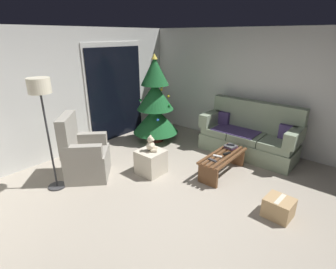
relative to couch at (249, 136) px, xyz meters
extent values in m
plane|color=#9E9384|center=(-2.32, -0.11, -0.40)|extent=(7.00, 7.00, 0.00)
cube|color=silver|center=(-2.32, 2.95, 0.85)|extent=(5.72, 0.12, 2.50)
cube|color=silver|center=(0.54, -0.11, 0.85)|extent=(0.12, 6.00, 2.50)
cube|color=silver|center=(-1.09, 2.87, 0.70)|extent=(1.60, 0.02, 2.20)
cube|color=black|center=(-1.09, 2.86, 0.65)|extent=(1.50, 0.02, 2.10)
cube|color=gray|center=(-0.07, 0.00, -0.23)|extent=(0.77, 1.90, 0.34)
cube|color=gray|center=(-0.09, -0.62, 0.01)|extent=(0.68, 0.60, 0.14)
cube|color=gray|center=(-0.09, 0.00, 0.01)|extent=(0.68, 0.60, 0.14)
cube|color=gray|center=(-0.08, 0.62, 0.01)|extent=(0.68, 0.60, 0.14)
cube|color=gray|center=(0.23, 0.00, 0.38)|extent=(0.21, 1.90, 0.60)
cube|color=gray|center=(-0.07, -0.87, 0.22)|extent=(0.76, 0.20, 0.28)
cube|color=gray|center=(-0.06, 0.87, 0.22)|extent=(0.76, 0.20, 0.28)
cube|color=#47386B|center=(-0.11, 0.25, 0.09)|extent=(0.60, 0.90, 0.02)
cube|color=#47386B|center=(0.09, -0.70, 0.22)|extent=(0.12, 0.32, 0.28)
cube|color=#47386B|center=(0.10, 0.70, 0.22)|extent=(0.12, 0.32, 0.28)
cube|color=brown|center=(-1.10, -0.18, -0.05)|extent=(1.10, 0.05, 0.04)
cube|color=brown|center=(-1.10, -0.09, -0.05)|extent=(1.10, 0.05, 0.04)
cube|color=brown|center=(-1.10, -0.01, -0.05)|extent=(1.10, 0.05, 0.04)
cube|color=brown|center=(-1.10, 0.08, -0.05)|extent=(1.10, 0.05, 0.04)
cube|color=brown|center=(-1.10, 0.17, -0.05)|extent=(1.10, 0.05, 0.04)
cube|color=brown|center=(-1.59, -0.01, -0.23)|extent=(0.05, 0.36, 0.34)
cube|color=brown|center=(-0.61, -0.01, -0.23)|extent=(0.05, 0.36, 0.34)
cube|color=silver|center=(-1.24, 0.03, -0.02)|extent=(0.08, 0.16, 0.02)
cube|color=#333338|center=(-1.43, 0.02, -0.02)|extent=(0.06, 0.16, 0.02)
cube|color=black|center=(-1.04, -0.04, -0.02)|extent=(0.16, 0.09, 0.02)
cube|color=#6B3D7A|center=(-0.74, 0.04, -0.01)|extent=(0.22, 0.21, 0.03)
cube|color=#4C4C51|center=(-0.77, 0.03, 0.02)|extent=(0.22, 0.22, 0.03)
cube|color=black|center=(-0.76, 0.04, 0.04)|extent=(0.12, 0.16, 0.01)
cylinder|color=#4C1E19|center=(-0.72, 1.97, -0.35)|extent=(0.36, 0.36, 0.10)
cylinder|color=brown|center=(-0.72, 1.97, -0.24)|extent=(0.08, 0.08, 0.12)
cone|color=#195628|center=(-0.72, 1.97, 0.12)|extent=(1.04, 1.04, 0.60)
cone|color=#195628|center=(-0.72, 1.97, 0.67)|extent=(0.83, 0.83, 0.60)
cone|color=#195628|center=(-0.72, 1.97, 1.22)|extent=(0.61, 0.61, 0.60)
sphere|color=red|center=(-0.50, 2.30, 0.38)|extent=(0.06, 0.06, 0.06)
sphere|color=#B233A5|center=(-0.36, 1.98, 0.52)|extent=(0.06, 0.06, 0.06)
sphere|color=gold|center=(-0.90, 1.86, 1.02)|extent=(0.06, 0.06, 0.06)
sphere|color=white|center=(-0.49, 2.08, 0.91)|extent=(0.06, 0.06, 0.06)
sphere|color=gold|center=(-0.43, 1.82, 0.63)|extent=(0.06, 0.06, 0.06)
sphere|color=blue|center=(-0.55, 2.12, 1.02)|extent=(0.06, 0.06, 0.06)
sphere|color=#1E8C33|center=(-0.98, 2.18, 0.59)|extent=(0.06, 0.06, 0.06)
sphere|color=blue|center=(-0.99, 1.65, 0.24)|extent=(0.06, 0.06, 0.06)
sphere|color=#1E8C33|center=(-0.64, 1.62, 0.49)|extent=(0.06, 0.06, 0.06)
sphere|color=blue|center=(-0.69, 2.17, 1.08)|extent=(0.06, 0.06, 0.06)
sphere|color=gold|center=(-0.43, 2.04, 0.75)|extent=(0.06, 0.06, 0.06)
sphere|color=gold|center=(-0.45, 2.01, 0.82)|extent=(0.06, 0.06, 0.06)
cone|color=#EAD14C|center=(-0.72, 1.97, 1.52)|extent=(0.14, 0.14, 0.12)
cube|color=gray|center=(-2.70, 1.75, -0.24)|extent=(0.96, 0.96, 0.31)
cube|color=gray|center=(-2.70, 1.75, 0.00)|extent=(0.96, 0.96, 0.18)
cube|color=gray|center=(-2.89, 1.94, 0.41)|extent=(0.59, 0.60, 0.64)
cube|color=gray|center=(-2.49, 1.93, 0.20)|extent=(0.51, 0.51, 0.22)
cube|color=gray|center=(-2.88, 1.54, 0.20)|extent=(0.51, 0.51, 0.22)
cylinder|color=#2D2D30|center=(-3.25, 1.86, -0.39)|extent=(0.28, 0.28, 0.02)
cylinder|color=#2D2D30|center=(-3.25, 1.86, 0.40)|extent=(0.03, 0.03, 1.55)
cylinder|color=beige|center=(-3.25, 1.86, 1.27)|extent=(0.32, 0.32, 0.22)
cube|color=beige|center=(-1.90, 1.00, -0.18)|extent=(0.44, 0.44, 0.43)
cylinder|color=beige|center=(-1.83, 0.98, 0.07)|extent=(0.12, 0.13, 0.06)
cylinder|color=beige|center=(-1.90, 0.92, 0.07)|extent=(0.12, 0.13, 0.06)
sphere|color=beige|center=(-1.90, 1.00, 0.13)|extent=(0.15, 0.15, 0.15)
sphere|color=beige|center=(-1.90, 1.00, 0.25)|extent=(0.11, 0.11, 0.11)
sphere|color=#F4E5C1|center=(-1.87, 0.96, 0.24)|extent=(0.04, 0.04, 0.04)
sphere|color=beige|center=(-1.87, 1.02, 0.30)|extent=(0.04, 0.04, 0.04)
sphere|color=beige|center=(-1.93, 0.97, 0.30)|extent=(0.04, 0.04, 0.04)
sphere|color=beige|center=(-1.83, 1.03, 0.14)|extent=(0.06, 0.06, 0.06)
sphere|color=beige|center=(-1.95, 0.94, 0.14)|extent=(0.06, 0.06, 0.06)
cube|color=tan|center=(-1.66, -1.18, -0.26)|extent=(0.36, 0.38, 0.28)
cube|color=beige|center=(-1.66, -1.18, -0.12)|extent=(0.30, 0.08, 0.00)
camera|label=1|loc=(-4.87, -1.89, 1.95)|focal=27.52mm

